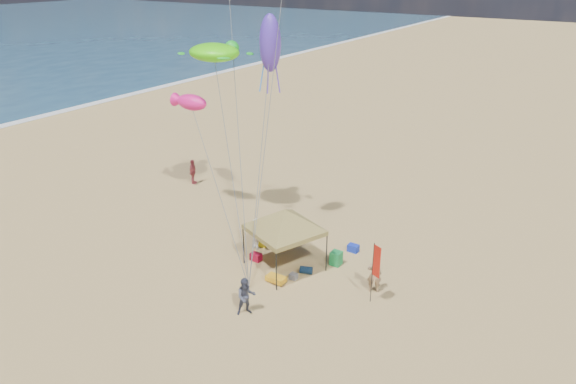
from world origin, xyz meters
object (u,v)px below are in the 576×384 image
object	(u,v)px
person_near_c	(257,234)
canopy_tent	(284,212)
cooler_red	(256,257)
person_near_a	(374,274)
beach_cart	(276,279)
feather_flag	(376,264)
chair_green	(336,258)
chair_yellow	(263,239)
person_far_a	(193,172)
cooler_blue	(353,248)
person_near_b	(246,296)

from	to	relation	value
person_near_c	canopy_tent	bearing A→B (deg)	176.94
cooler_red	person_near_a	world-z (taller)	person_near_a
cooler_red	canopy_tent	bearing A→B (deg)	9.54
beach_cart	person_near_a	world-z (taller)	person_near_a
beach_cart	person_near_c	world-z (taller)	person_near_c
cooler_red	feather_flag	bearing A→B (deg)	-1.50
canopy_tent	cooler_red	xyz separation A→B (m)	(-1.53, -0.26, -2.78)
feather_flag	chair_green	bearing A→B (deg)	145.42
canopy_tent	chair_yellow	distance (m)	3.57
chair_yellow	person_far_a	distance (m)	9.89
chair_green	cooler_blue	bearing A→B (deg)	85.28
cooler_blue	cooler_red	bearing A→B (deg)	-136.82
cooler_blue	person_near_c	distance (m)	4.99
cooler_blue	chair_yellow	size ratio (longest dim) A/B	0.77
person_near_c	person_far_a	xyz separation A→B (m)	(-8.80, 4.81, 0.00)
canopy_tent	chair_green	bearing A→B (deg)	38.07
person_near_a	person_near_b	world-z (taller)	person_near_a
beach_cart	person_near_b	bearing A→B (deg)	-83.78
canopy_tent	person_near_a	xyz separation A→B (m)	(4.49, 0.45, -2.08)
canopy_tent	chair_green	world-z (taller)	canopy_tent
chair_green	person_near_a	world-z (taller)	person_near_a
chair_yellow	beach_cart	world-z (taller)	chair_yellow
chair_yellow	person_near_b	distance (m)	5.93
cooler_red	person_near_c	world-z (taller)	person_near_c
person_near_a	feather_flag	bearing A→B (deg)	84.88
feather_flag	beach_cart	distance (m)	4.87
beach_cart	person_near_a	size ratio (longest dim) A/B	0.50
feather_flag	beach_cart	bearing A→B (deg)	-168.10
person_near_a	cooler_blue	bearing A→B (deg)	-77.16
person_near_b	person_near_c	xyz separation A→B (m)	(-2.89, 4.73, -0.01)
beach_cart	person_near_a	xyz separation A→B (m)	(4.07, 1.81, 0.70)
canopy_tent	beach_cart	world-z (taller)	canopy_tent
person_near_b	person_near_c	bearing A→B (deg)	74.10
canopy_tent	person_far_a	world-z (taller)	canopy_tent
feather_flag	person_near_c	world-z (taller)	feather_flag
person_near_b	feather_flag	bearing A→B (deg)	-6.68
chair_green	beach_cart	bearing A→B (deg)	-118.22
person_near_a	canopy_tent	bearing A→B (deg)	-22.47
cooler_red	cooler_blue	world-z (taller)	same
canopy_tent	chair_green	distance (m)	3.64
chair_yellow	person_near_a	bearing A→B (deg)	-6.38
canopy_tent	beach_cart	size ratio (longest dim) A/B	5.97
cooler_red	person_near_a	xyz separation A→B (m)	(6.02, 0.71, 0.71)
feather_flag	person_near_c	distance (m)	7.23
cooler_blue	person_near_a	xyz separation A→B (m)	(2.37, -2.72, 0.71)
cooler_blue	person_near_a	size ratio (longest dim) A/B	0.30
chair_yellow	cooler_blue	bearing A→B (deg)	25.04
cooler_blue	person_near_a	bearing A→B (deg)	-48.92
chair_yellow	person_near_c	size ratio (longest dim) A/B	0.42
person_far_a	cooler_red	bearing A→B (deg)	-144.24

